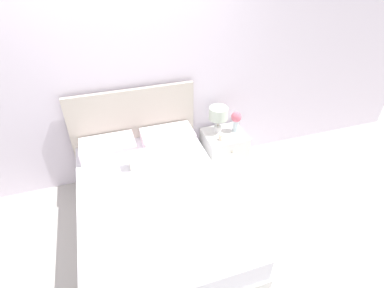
{
  "coord_description": "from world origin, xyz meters",
  "views": [
    {
      "loc": [
        -0.3,
        -3.09,
        2.55
      ],
      "look_at": [
        0.53,
        -0.56,
        0.7
      ],
      "focal_mm": 28.0,
      "sensor_mm": 36.0,
      "label": 1
    }
  ],
  "objects_px": {
    "bed": "(154,206)",
    "flower_vase": "(236,119)",
    "table_lamp": "(218,115)",
    "alarm_clock": "(222,137)",
    "nightstand": "(223,151)"
  },
  "relations": [
    {
      "from": "bed",
      "to": "flower_vase",
      "type": "xyz_separation_m",
      "value": [
        1.22,
        0.73,
        0.38
      ]
    },
    {
      "from": "bed",
      "to": "table_lamp",
      "type": "xyz_separation_m",
      "value": [
        1.01,
        0.79,
        0.46
      ]
    },
    {
      "from": "table_lamp",
      "to": "flower_vase",
      "type": "height_order",
      "value": "table_lamp"
    },
    {
      "from": "table_lamp",
      "to": "alarm_clock",
      "type": "height_order",
      "value": "table_lamp"
    },
    {
      "from": "table_lamp",
      "to": "alarm_clock",
      "type": "xyz_separation_m",
      "value": [
        -0.02,
        -0.19,
        -0.2
      ]
    },
    {
      "from": "nightstand",
      "to": "alarm_clock",
      "type": "distance_m",
      "value": 0.33
    },
    {
      "from": "bed",
      "to": "flower_vase",
      "type": "bearing_deg",
      "value": 30.75
    },
    {
      "from": "flower_vase",
      "to": "bed",
      "type": "bearing_deg",
      "value": -149.25
    },
    {
      "from": "bed",
      "to": "alarm_clock",
      "type": "distance_m",
      "value": 1.18
    },
    {
      "from": "bed",
      "to": "table_lamp",
      "type": "relative_size",
      "value": 6.2
    },
    {
      "from": "nightstand",
      "to": "table_lamp",
      "type": "height_order",
      "value": "table_lamp"
    },
    {
      "from": "bed",
      "to": "alarm_clock",
      "type": "height_order",
      "value": "bed"
    },
    {
      "from": "nightstand",
      "to": "flower_vase",
      "type": "relative_size",
      "value": 2.01
    },
    {
      "from": "bed",
      "to": "alarm_clock",
      "type": "bearing_deg",
      "value": 31.1
    },
    {
      "from": "bed",
      "to": "table_lamp",
      "type": "height_order",
      "value": "bed"
    }
  ]
}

